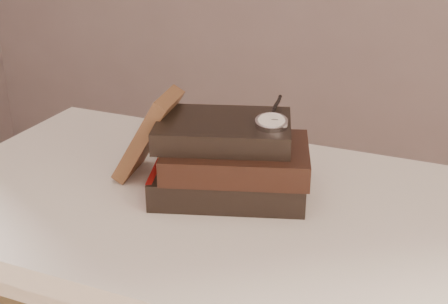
% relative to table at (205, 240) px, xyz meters
% --- Properties ---
extents(table, '(1.00, 0.60, 0.75)m').
position_rel_table_xyz_m(table, '(0.00, 0.00, 0.00)').
color(table, silver).
rests_on(table, ground).
extents(book_stack, '(0.31, 0.25, 0.13)m').
position_rel_table_xyz_m(book_stack, '(0.04, 0.03, 0.15)').
color(book_stack, black).
rests_on(book_stack, table).
extents(journal, '(0.13, 0.13, 0.16)m').
position_rel_table_xyz_m(journal, '(-0.13, 0.04, 0.17)').
color(journal, '#492D1C').
rests_on(journal, table).
extents(pocket_watch, '(0.07, 0.16, 0.02)m').
position_rel_table_xyz_m(pocket_watch, '(0.11, 0.04, 0.23)').
color(pocket_watch, silver).
rests_on(pocket_watch, book_stack).
extents(eyeglasses, '(0.14, 0.15, 0.05)m').
position_rel_table_xyz_m(eyeglasses, '(-0.08, 0.09, 0.17)').
color(eyeglasses, silver).
rests_on(eyeglasses, book_stack).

